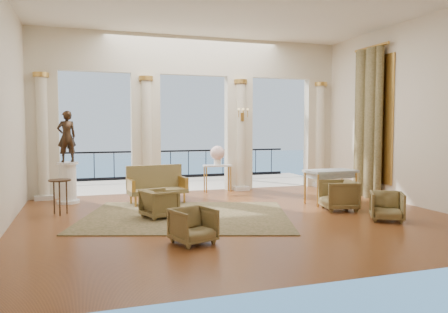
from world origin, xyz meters
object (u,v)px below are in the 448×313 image
object	(u,v)px
armchair_c	(339,194)
game_table	(331,173)
armchair_d	(160,202)
side_table	(60,184)
statue	(67,136)
pedestal	(68,183)
armchair_b	(387,205)
console_table	(218,170)
settee	(156,185)
armchair_a	(193,224)

from	to	relation	value
armchair_c	game_table	world-z (taller)	game_table
armchair_d	side_table	distance (m)	2.27
armchair_d	statue	size ratio (longest dim) A/B	0.52
statue	pedestal	bearing A→B (deg)	-19.76
armchair_c	game_table	distance (m)	0.93
armchair_b	pedestal	world-z (taller)	pedestal
console_table	settee	bearing A→B (deg)	-138.57
pedestal	statue	xyz separation A→B (m)	(0.00, 0.00, 1.17)
armchair_b	pedestal	bearing A→B (deg)	178.21
armchair_a	side_table	bearing A→B (deg)	105.89
game_table	pedestal	world-z (taller)	pedestal
armchair_c	statue	distance (m)	6.73
game_table	console_table	bearing A→B (deg)	122.74
armchair_b	statue	xyz separation A→B (m)	(-6.25, 4.18, 1.34)
armchair_a	armchair_c	size ratio (longest dim) A/B	0.85
pedestal	console_table	distance (m)	4.18
armchair_b	side_table	distance (m)	6.94
settee	console_table	bearing A→B (deg)	26.57
armchair_a	game_table	size ratio (longest dim) A/B	0.51
armchair_d	console_table	xyz separation A→B (m)	(2.24, 3.10, 0.33)
armchair_a	armchair_d	xyz separation A→B (m)	(-0.19, 2.17, 0.01)
armchair_a	armchair_c	bearing A→B (deg)	5.46
armchair_c	game_table	size ratio (longest dim) A/B	0.60
armchair_a	statue	distance (m)	5.25
armchair_a	armchair_b	world-z (taller)	armchair_b
armchair_d	settee	bearing A→B (deg)	-26.89
game_table	statue	world-z (taller)	statue
armchair_a	statue	size ratio (longest dim) A/B	0.51
armchair_b	settee	xyz separation A→B (m)	(-4.15, 3.46, 0.14)
armchair_a	pedestal	world-z (taller)	pedestal
settee	side_table	distance (m)	2.35
console_table	armchair_d	bearing A→B (deg)	-118.28
armchair_d	statue	xyz separation A→B (m)	(-1.88, 2.46, 1.34)
armchair_c	console_table	bearing A→B (deg)	-140.68
settee	game_table	world-z (taller)	settee
armchair_d	statue	world-z (taller)	statue
settee	pedestal	bearing A→B (deg)	153.88
armchair_c	pedestal	xyz separation A→B (m)	(-5.93, 2.91, 0.12)
game_table	armchair_b	bearing A→B (deg)	-93.20
game_table	console_table	world-z (taller)	game_table
armchair_b	armchair_c	bearing A→B (deg)	136.27
settee	game_table	xyz separation A→B (m)	(4.10, -1.39, 0.29)
armchair_b	armchair_c	world-z (taller)	armchair_c
pedestal	side_table	size ratio (longest dim) A/B	1.34
pedestal	statue	world-z (taller)	statue
armchair_b	game_table	distance (m)	2.11
armchair_a	console_table	world-z (taller)	console_table
statue	side_table	xyz separation A→B (m)	(-0.12, -1.45, -1.01)
armchair_d	statue	bearing A→B (deg)	17.73
armchair_d	side_table	world-z (taller)	side_table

